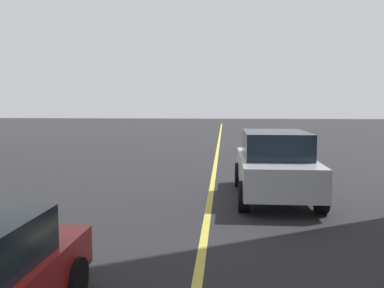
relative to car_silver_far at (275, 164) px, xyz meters
The scene contains 2 objects.
lane_centre_line 4.76m from the car_silver_far, 22.77° to the left, with size 80.00×0.16×0.01m.
car_silver_far is the anchor object (origin of this frame).
Camera 1 is at (4.29, -0.38, 2.63)m, focal length 37.88 mm.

